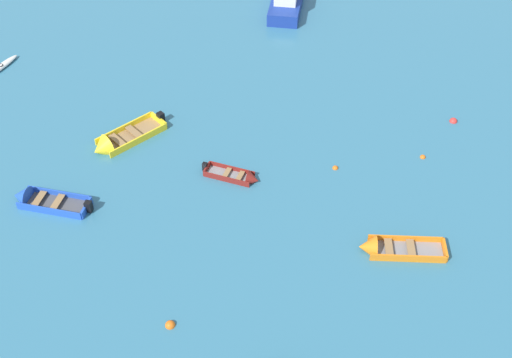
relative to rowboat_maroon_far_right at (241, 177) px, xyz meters
The scene contains 9 objects.
rowboat_maroon_far_right is the anchor object (origin of this frame).
rowboat_orange_back_row_right 7.87m from the rowboat_maroon_far_right, 45.71° to the right, with size 3.95×1.91×1.07m.
rowboat_yellow_midfield_right 7.09m from the rowboat_maroon_far_right, 149.10° to the left, with size 4.16×3.33×1.31m.
kayak_white_near_right 17.51m from the rowboat_maroon_far_right, 136.58° to the left, with size 2.04×2.64×0.28m.
rowboat_blue_back_row_left 9.74m from the rowboat_maroon_far_right, behind, with size 3.92×2.50×1.12m.
mooring_buoy_outer_edge 4.78m from the rowboat_maroon_far_right, ahead, with size 0.29×0.29×0.29m, color orange.
mooring_buoy_between_boats_right 9.39m from the rowboat_maroon_far_right, ahead, with size 0.29×0.29×0.29m, color orange.
mooring_buoy_central 12.35m from the rowboat_maroon_far_right, 12.30° to the left, with size 0.43×0.43×0.43m, color red.
mooring_buoy_between_boats_left 8.95m from the rowboat_maroon_far_right, 117.03° to the right, with size 0.41×0.41×0.41m, color orange.
Camera 1 is at (-3.97, 0.81, 22.17)m, focal length 46.53 mm.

